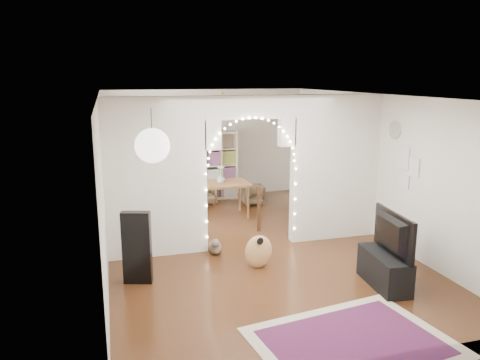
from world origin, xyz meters
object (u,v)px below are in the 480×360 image
object	(u,v)px
floor_speaker	(388,242)
dining_table	(221,186)
bookcase	(204,165)
media_console	(384,270)
dining_chair_right	(253,195)
dining_chair_left	(202,193)
acoustic_guitar	(259,238)

from	to	relation	value
floor_speaker	dining_table	size ratio (longest dim) A/B	0.68
floor_speaker	bookcase	distance (m)	5.40
media_console	dining_chair_right	size ratio (longest dim) A/B	1.95
dining_chair_left	floor_speaker	bearing A→B (deg)	-69.01
floor_speaker	dining_chair_left	world-z (taller)	floor_speaker
dining_table	media_console	bearing A→B (deg)	-70.34
bookcase	dining_chair_left	world-z (taller)	bookcase
bookcase	dining_table	bearing A→B (deg)	-80.58
floor_speaker	dining_chair_right	distance (m)	4.26
floor_speaker	bookcase	bearing A→B (deg)	112.50
media_console	floor_speaker	bearing A→B (deg)	59.58
media_console	dining_chair_right	xyz separation A→B (m)	(-0.51, 4.80, -0.02)
bookcase	floor_speaker	bearing A→B (deg)	-60.28
acoustic_guitar	dining_chair_left	bearing A→B (deg)	73.39
acoustic_guitar	dining_table	distance (m)	2.93
dining_table	dining_chair_left	bearing A→B (deg)	99.93
dining_chair_left	media_console	bearing A→B (deg)	-76.61
acoustic_guitar	media_console	size ratio (longest dim) A/B	1.14
dining_chair_left	dining_chair_right	xyz separation A→B (m)	(1.17, -0.34, -0.04)
media_console	bookcase	size ratio (longest dim) A/B	0.59
acoustic_guitar	floor_speaker	distance (m)	2.10
bookcase	dining_chair_right	bearing A→B (deg)	-32.46
bookcase	dining_chair_right	size ratio (longest dim) A/B	3.30
dining_chair_left	dining_chair_right	bearing A→B (deg)	-21.00
dining_table	bookcase	bearing A→B (deg)	91.07
dining_table	dining_chair_left	xyz separation A→B (m)	(-0.20, 1.09, -0.41)
media_console	acoustic_guitar	bearing A→B (deg)	149.41
bookcase	dining_chair_left	bearing A→B (deg)	-98.94
dining_chair_right	dining_chair_left	bearing A→B (deg)	168.26
bookcase	dining_chair_right	xyz separation A→B (m)	(1.01, -0.86, -0.61)
acoustic_guitar	bookcase	distance (m)	4.55
dining_chair_left	dining_chair_right	distance (m)	1.22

